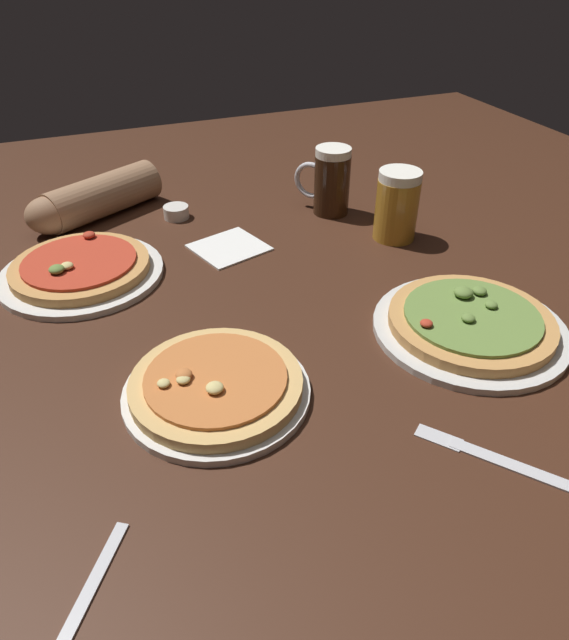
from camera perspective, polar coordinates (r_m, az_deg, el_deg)
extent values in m
cube|color=#3D2114|center=(0.96, 0.00, -1.71)|extent=(2.40, 2.40, 0.03)
cylinder|color=silver|center=(0.83, -6.71, -7.09)|extent=(0.27, 0.27, 0.01)
cylinder|color=tan|center=(0.82, -6.78, -6.31)|extent=(0.24, 0.24, 0.02)
cylinder|color=#C67038|center=(0.81, -6.84, -5.68)|extent=(0.20, 0.20, 0.01)
ellipsoid|color=#DBC67A|center=(0.78, -6.93, -6.67)|extent=(0.02, 0.02, 0.01)
ellipsoid|color=#DBC67A|center=(0.80, -9.99, -5.79)|extent=(0.02, 0.02, 0.01)
ellipsoid|color=#C67038|center=(0.81, -9.94, -5.32)|extent=(0.02, 0.02, 0.01)
ellipsoid|color=#DBC67A|center=(0.80, -11.90, -6.14)|extent=(0.02, 0.02, 0.01)
cylinder|color=silver|center=(1.15, -19.42, 4.34)|extent=(0.30, 0.30, 0.01)
cylinder|color=tan|center=(1.15, -19.56, 4.98)|extent=(0.26, 0.26, 0.02)
cylinder|color=#B73823|center=(1.14, -19.68, 5.50)|extent=(0.21, 0.21, 0.01)
ellipsoid|color=olive|center=(1.11, -21.64, 4.70)|extent=(0.03, 0.03, 0.01)
ellipsoid|color=#B73823|center=(1.21, -18.80, 7.99)|extent=(0.02, 0.02, 0.01)
ellipsoid|color=#DBC67A|center=(1.12, -20.75, 5.05)|extent=(0.02, 0.02, 0.01)
cylinder|color=silver|center=(0.99, 17.84, -0.82)|extent=(0.31, 0.31, 0.01)
cylinder|color=tan|center=(0.98, 17.99, -0.11)|extent=(0.27, 0.27, 0.02)
cylinder|color=olive|center=(0.97, 18.12, 0.46)|extent=(0.22, 0.22, 0.01)
ellipsoid|color=olive|center=(1.01, 17.30, 2.64)|extent=(0.03, 0.03, 0.02)
ellipsoid|color=olive|center=(1.00, 19.80, 1.44)|extent=(0.02, 0.02, 0.01)
ellipsoid|color=olive|center=(1.03, 18.77, 2.76)|extent=(0.02, 0.02, 0.01)
ellipsoid|color=olive|center=(0.95, 17.75, 0.20)|extent=(0.02, 0.02, 0.01)
ellipsoid|color=#B73823|center=(0.92, 13.88, -0.31)|extent=(0.02, 0.02, 0.01)
cylinder|color=#B27A23|center=(1.23, 11.03, 10.69)|extent=(0.09, 0.09, 0.13)
cylinder|color=white|center=(1.20, 11.42, 13.84)|extent=(0.09, 0.09, 0.02)
torus|color=silver|center=(1.28, 10.09, 11.73)|extent=(0.03, 0.08, 0.08)
cylinder|color=black|center=(1.33, 4.71, 13.19)|extent=(0.08, 0.08, 0.13)
cylinder|color=white|center=(1.30, 4.87, 16.25)|extent=(0.08, 0.08, 0.02)
torus|color=silver|center=(1.35, 2.67, 13.63)|extent=(0.06, 0.07, 0.09)
cylinder|color=silver|center=(1.34, -10.67, 10.46)|extent=(0.06, 0.06, 0.03)
cube|color=white|center=(1.19, -5.40, 7.27)|extent=(0.17, 0.16, 0.01)
cube|color=silver|center=(0.66, -19.59, -25.25)|extent=(0.12, 0.17, 0.01)
cube|color=silver|center=(0.79, 21.98, -13.26)|extent=(0.12, 0.14, 0.01)
cube|color=silver|center=(0.79, 15.06, -11.11)|extent=(0.06, 0.06, 0.00)
cylinder|color=#936B4C|center=(1.38, -17.55, 11.67)|extent=(0.28, 0.21, 0.09)
ellipsoid|color=#936B4C|center=(1.32, -22.24, 9.59)|extent=(0.10, 0.08, 0.08)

